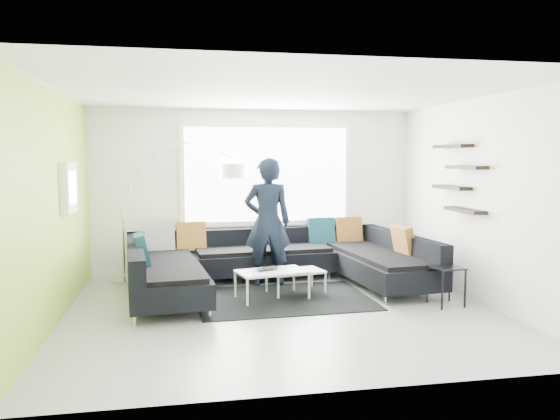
{
  "coord_description": "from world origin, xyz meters",
  "views": [
    {
      "loc": [
        -1.3,
        -6.8,
        1.98
      ],
      "look_at": [
        0.14,
        0.9,
        1.23
      ],
      "focal_mm": 35.0,
      "sensor_mm": 36.0,
      "label": 1
    }
  ],
  "objects_px": {
    "sectional_sofa": "(276,263)",
    "arc_lamp": "(123,212)",
    "coffee_table": "(284,282)",
    "person": "(268,222)",
    "laptop": "(270,269)",
    "side_table": "(446,286)"
  },
  "relations": [
    {
      "from": "sectional_sofa",
      "to": "person",
      "type": "relative_size",
      "value": 2.28
    },
    {
      "from": "coffee_table",
      "to": "arc_lamp",
      "type": "height_order",
      "value": "arc_lamp"
    },
    {
      "from": "arc_lamp",
      "to": "coffee_table",
      "type": "bearing_deg",
      "value": -38.72
    },
    {
      "from": "coffee_table",
      "to": "laptop",
      "type": "height_order",
      "value": "laptop"
    },
    {
      "from": "arc_lamp",
      "to": "side_table",
      "type": "xyz_separation_m",
      "value": [
        4.39,
        -2.21,
        -0.86
      ]
    },
    {
      "from": "side_table",
      "to": "laptop",
      "type": "relative_size",
      "value": 1.24
    },
    {
      "from": "side_table",
      "to": "laptop",
      "type": "bearing_deg",
      "value": 160.97
    },
    {
      "from": "coffee_table",
      "to": "person",
      "type": "distance_m",
      "value": 1.09
    },
    {
      "from": "sectional_sofa",
      "to": "laptop",
      "type": "height_order",
      "value": "sectional_sofa"
    },
    {
      "from": "coffee_table",
      "to": "person",
      "type": "relative_size",
      "value": 0.62
    },
    {
      "from": "laptop",
      "to": "side_table",
      "type": "bearing_deg",
      "value": -47.54
    },
    {
      "from": "side_table",
      "to": "person",
      "type": "distance_m",
      "value": 2.81
    },
    {
      "from": "sectional_sofa",
      "to": "laptop",
      "type": "xyz_separation_m",
      "value": [
        -0.18,
        -0.48,
        0.01
      ]
    },
    {
      "from": "arc_lamp",
      "to": "side_table",
      "type": "bearing_deg",
      "value": -36.08
    },
    {
      "from": "person",
      "to": "laptop",
      "type": "height_order",
      "value": "person"
    },
    {
      "from": "person",
      "to": "sectional_sofa",
      "type": "bearing_deg",
      "value": 104.27
    },
    {
      "from": "sectional_sofa",
      "to": "side_table",
      "type": "height_order",
      "value": "sectional_sofa"
    },
    {
      "from": "side_table",
      "to": "person",
      "type": "relative_size",
      "value": 0.27
    },
    {
      "from": "side_table",
      "to": "person",
      "type": "xyz_separation_m",
      "value": [
        -2.16,
        1.63,
        0.73
      ]
    },
    {
      "from": "sectional_sofa",
      "to": "arc_lamp",
      "type": "distance_m",
      "value": 2.59
    },
    {
      "from": "laptop",
      "to": "person",
      "type": "bearing_deg",
      "value": 54.38
    },
    {
      "from": "coffee_table",
      "to": "arc_lamp",
      "type": "relative_size",
      "value": 0.55
    }
  ]
}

